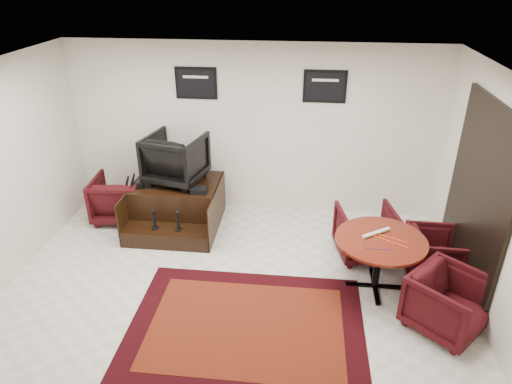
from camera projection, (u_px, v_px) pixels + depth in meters
ground at (232, 299)px, 5.81m from camera, size 6.00×6.00×0.00m
room_shell at (266, 168)px, 5.07m from camera, size 6.02×5.02×2.81m
area_rug at (246, 327)px, 5.35m from camera, size 2.75×2.07×0.01m
shine_podium at (177, 206)px, 7.36m from camera, size 1.37×1.41×0.70m
shine_chair at (176, 156)px, 7.13m from camera, size 0.99×0.95×0.86m
shoes_pair at (145, 182)px, 7.15m from camera, size 0.28×0.32×0.10m
polish_kit at (199, 190)px, 6.92m from camera, size 0.25×0.17×0.09m
umbrella_black at (123, 200)px, 7.23m from camera, size 0.34×0.13×0.92m
umbrella_hooked at (129, 196)px, 7.38m from camera, size 0.33×0.13×0.90m
armchair_side at (119, 196)px, 7.48m from camera, size 0.85×0.80×0.82m
meeting_table at (380, 245)px, 5.74m from camera, size 1.14×1.14×0.75m
table_chair_back at (366, 230)px, 6.53m from camera, size 0.91×0.87×0.81m
table_chair_window at (434, 251)px, 6.14m from camera, size 0.66×0.71×0.71m
table_chair_corner at (449, 300)px, 5.18m from camera, size 1.06×1.06×0.80m
paper_roll at (376, 233)px, 5.78m from camera, size 0.38×0.28×0.05m
table_clutter at (388, 241)px, 5.64m from camera, size 0.56×0.38×0.01m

